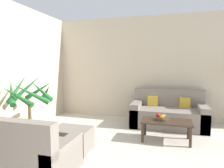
{
  "coord_description": "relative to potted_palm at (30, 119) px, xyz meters",
  "views": [
    {
      "loc": [
        -0.38,
        1.07,
        1.43
      ],
      "look_at": [
        -1.62,
        5.39,
        1.0
      ],
      "focal_mm": 32.0,
      "sensor_mm": 36.0,
      "label": 1
    }
  ],
  "objects": [
    {
      "name": "potted_palm",
      "position": [
        0.0,
        0.0,
        0.0
      ],
      "size": [
        0.94,
        0.94,
        1.27
      ],
      "color": "beige",
      "rests_on": "ground_plane"
    },
    {
      "name": "ottoman",
      "position": [
        0.94,
        -0.15,
        -0.23
      ],
      "size": [
        0.63,
        0.47,
        0.38
      ],
      "color": "gray",
      "rests_on": "ground_plane"
    },
    {
      "name": "sofa_loveseat",
      "position": [
        2.48,
        1.69,
        -0.14
      ],
      "size": [
        1.67,
        0.86,
        0.84
      ],
      "color": "gray",
      "rests_on": "ground_plane"
    },
    {
      "name": "apple_green",
      "position": [
        2.41,
        0.8,
        0.04
      ],
      "size": [
        0.06,
        0.06,
        0.06
      ],
      "color": "olive",
      "rests_on": "fruit_bowl"
    },
    {
      "name": "fruit_bowl",
      "position": [
        2.36,
        0.75,
        -0.01
      ],
      "size": [
        0.26,
        0.26,
        0.04
      ],
      "color": "#42382D",
      "rests_on": "coffee_table"
    },
    {
      "name": "coffee_table",
      "position": [
        2.45,
        0.72,
        -0.09
      ],
      "size": [
        0.92,
        0.5,
        0.39
      ],
      "color": "#38281E",
      "rests_on": "ground_plane"
    },
    {
      "name": "wall_back",
      "position": [
        2.85,
        2.26,
        0.93
      ],
      "size": [
        8.43,
        0.06,
        2.7
      ],
      "color": "beige",
      "rests_on": "ground_plane"
    },
    {
      "name": "orange_fruit",
      "position": [
        2.37,
        0.67,
        0.05
      ],
      "size": [
        0.08,
        0.08,
        0.08
      ],
      "color": "orange",
      "rests_on": "fruit_bowl"
    },
    {
      "name": "armchair",
      "position": [
        0.87,
        -0.99,
        -0.16
      ],
      "size": [
        0.91,
        0.79,
        0.81
      ],
      "color": "gray",
      "rests_on": "ground_plane"
    },
    {
      "name": "apple_red",
      "position": [
        2.29,
        0.78,
        0.05
      ],
      "size": [
        0.08,
        0.08,
        0.08
      ],
      "color": "red",
      "rests_on": "fruit_bowl"
    }
  ]
}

